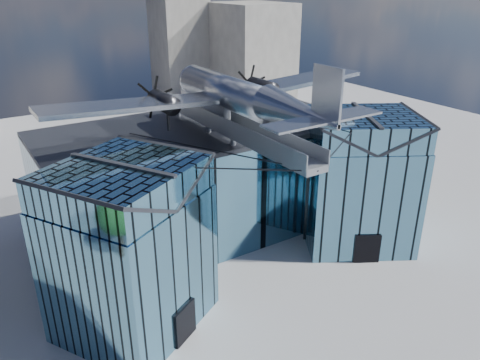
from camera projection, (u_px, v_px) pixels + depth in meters
ground_plane at (253, 267)px, 38.94m from camera, size 120.00×120.00×0.00m
museum at (217, 183)px, 41.23m from camera, size 32.88×24.50×17.60m
bg_towers at (84, 60)px, 74.67m from camera, size 77.00×24.50×26.00m
tree_plaza_e at (409, 162)px, 50.72m from camera, size 3.95×3.95×5.63m
tree_side_e at (386, 133)px, 62.40m from camera, size 3.13×3.13×4.56m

